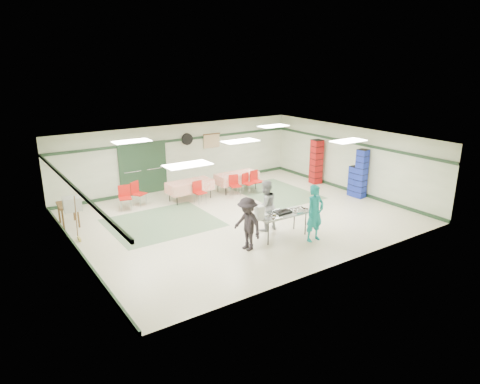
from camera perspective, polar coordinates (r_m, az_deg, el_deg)
floor at (r=15.02m, az=0.04°, el=-3.30°), size 11.00×11.00×0.00m
ceiling at (r=14.29m, az=0.04°, el=6.89°), size 11.00×11.00×0.00m
wall_back at (r=18.38m, az=-7.91°, el=4.78°), size 11.00×0.00×11.00m
wall_front at (r=11.35m, az=12.95°, el=-3.44°), size 11.00×0.00×11.00m
wall_left at (r=12.50m, az=-21.30°, el=-2.27°), size 0.00×9.00×9.00m
wall_right at (r=18.18m, az=14.56°, el=4.24°), size 0.00×9.00×9.00m
trim_back at (r=18.22m, az=-7.96°, el=6.91°), size 11.00×0.06×0.10m
baseboard_back at (r=18.68m, az=-7.71°, el=0.90°), size 11.00×0.06×0.12m
trim_left at (r=12.31m, az=-21.52°, el=0.83°), size 0.06×9.00×0.10m
baseboard_left at (r=12.97m, az=-20.55°, el=-7.62°), size 0.06×9.00×0.12m
trim_right at (r=18.02m, az=14.67°, el=6.40°), size 0.06×9.00×0.10m
baseboard_right at (r=18.48m, az=14.20°, el=0.34°), size 0.06×9.00×0.12m
green_patch_a at (r=14.71m, az=-10.28°, el=-4.03°), size 3.50×3.00×0.01m
green_patch_b at (r=17.74m, az=4.79°, el=-0.08°), size 2.50×3.50×0.01m
double_door_left at (r=17.56m, az=-14.21°, el=2.82°), size 0.90×0.06×2.10m
double_door_right at (r=17.90m, az=-11.36°, el=3.27°), size 0.90×0.06×2.10m
door_frame at (r=17.70m, az=-12.76°, el=3.03°), size 2.00×0.03×2.15m
wall_fan at (r=18.33m, az=-7.07°, el=7.01°), size 0.50×0.10×0.50m
scroll_banner at (r=18.93m, az=-3.80°, el=6.81°), size 0.80×0.02×0.60m
serving_table at (r=13.18m, az=5.64°, el=-3.09°), size 1.69×0.71×0.76m
sheet_tray_right at (r=13.48m, az=7.95°, el=-2.43°), size 0.64×0.49×0.02m
sheet_tray_mid at (r=13.14m, az=4.99°, el=-2.84°), size 0.59×0.45×0.02m
sheet_tray_left at (r=12.75m, az=4.32°, el=-3.47°), size 0.53×0.41×0.02m
baking_pan at (r=13.17m, az=5.72°, el=-2.70°), size 0.51×0.32×0.08m
foam_box_stack at (r=12.57m, az=2.59°, el=-2.78°), size 0.24×0.22×0.42m
volunteer_teal at (r=13.00m, az=9.95°, el=-2.80°), size 0.65×0.43×1.75m
volunteer_grey at (r=13.63m, az=3.39°, el=-1.82°), size 0.82×0.65×1.65m
volunteer_dark at (r=12.22m, az=0.99°, el=-4.28°), size 0.70×1.08×1.58m
dining_table_a at (r=17.82m, az=-0.42°, el=1.96°), size 1.81×0.83×0.77m
dining_table_b at (r=16.74m, az=-6.69°, el=0.82°), size 1.83×0.88×0.77m
chair_a at (r=17.44m, az=0.94°, el=1.46°), size 0.50×0.50×0.86m
chair_b at (r=17.11m, az=-0.75°, el=1.17°), size 0.48×0.48×0.87m
chair_c at (r=17.69m, az=2.09°, el=1.76°), size 0.48×0.48×0.90m
chair_d at (r=16.31m, az=-5.54°, el=0.27°), size 0.43×0.43×0.87m
chair_loose_a at (r=16.40m, az=-13.57°, el=0.11°), size 0.59×0.59×0.93m
chair_loose_b at (r=16.06m, az=-15.12°, el=-0.40°), size 0.51×0.51×0.92m
crate_stack_blue_a at (r=17.73m, az=15.01°, el=1.41°), size 0.40×0.40×1.22m
crate_stack_red at (r=19.10m, az=10.14°, el=3.99°), size 0.47×0.47×1.95m
crate_stack_blue_b at (r=17.45m, az=15.87°, el=2.34°), size 0.41×0.41×1.95m
printer_table at (r=15.15m, az=-22.01°, el=-1.84°), size 0.64×0.94×0.74m
office_printer at (r=14.36m, az=-21.48°, el=-1.48°), size 0.59×0.53×0.42m
broom at (r=13.76m, az=-21.01°, el=-3.19°), size 0.05×0.23×1.42m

